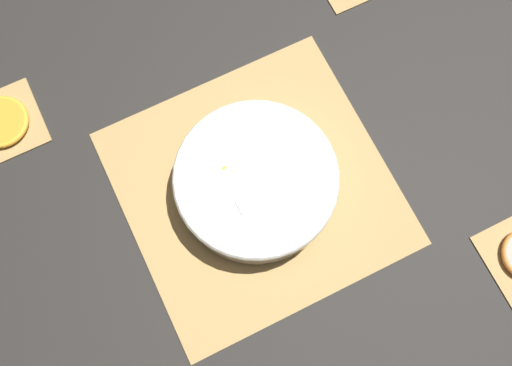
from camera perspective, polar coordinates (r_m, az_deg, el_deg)
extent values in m
plane|color=black|center=(0.96, 0.00, -0.50)|extent=(6.00, 6.00, 0.00)
cube|color=#A8844C|center=(0.96, 0.00, -0.45)|extent=(0.41, 0.41, 0.01)
cube|color=#4C381E|center=(0.95, -8.43, -4.38)|extent=(0.01, 0.40, 0.00)
cube|color=#4C381E|center=(0.95, -5.61, -3.06)|extent=(0.01, 0.40, 0.00)
cube|color=#4C381E|center=(0.95, -2.79, -1.74)|extent=(0.01, 0.40, 0.00)
cube|color=#4C381E|center=(0.96, 0.00, -0.42)|extent=(0.01, 0.40, 0.00)
cube|color=#4C381E|center=(0.97, 2.75, 0.88)|extent=(0.01, 0.40, 0.00)
cube|color=#4C381E|center=(0.98, 5.46, 2.16)|extent=(0.01, 0.40, 0.00)
cube|color=#4C381E|center=(0.99, 8.11, 3.40)|extent=(0.01, 0.40, 0.00)
cube|color=#4C381E|center=(1.01, 22.68, -7.33)|extent=(0.00, 0.12, 0.00)
cube|color=#A8844C|center=(1.08, -22.97, 5.22)|extent=(0.13, 0.13, 0.01)
cube|color=#4C381E|center=(1.08, -23.00, 5.25)|extent=(0.00, 0.12, 0.00)
cube|color=#4C381E|center=(1.07, -21.53, 5.99)|extent=(0.00, 0.12, 0.00)
cylinder|color=silver|center=(0.93, 0.00, 0.10)|extent=(0.25, 0.25, 0.06)
torus|color=silver|center=(0.91, 0.00, 0.51)|extent=(0.26, 0.26, 0.01)
cylinder|color=#F7EFC6|center=(0.93, -2.10, -1.38)|extent=(0.03, 0.03, 0.01)
cylinder|color=#F7EFC6|center=(0.94, -0.95, 1.96)|extent=(0.03, 0.03, 0.01)
cylinder|color=#F7EFC6|center=(0.93, -3.74, 0.73)|extent=(0.03, 0.03, 0.01)
cylinder|color=#F7EFC6|center=(0.95, 1.42, 4.32)|extent=(0.03, 0.03, 0.01)
cylinder|color=#F7EFC6|center=(0.91, -5.14, -2.64)|extent=(0.03, 0.03, 0.01)
cylinder|color=#F7EFC6|center=(0.95, 4.22, 4.23)|extent=(0.03, 0.03, 0.01)
cylinder|color=#F7EFC6|center=(0.92, 1.18, -1.32)|extent=(0.03, 0.03, 0.01)
cylinder|color=#F7EFC6|center=(0.94, -4.05, 3.94)|extent=(0.03, 0.03, 0.01)
cylinder|color=#F7EFC6|center=(0.90, 3.86, -3.84)|extent=(0.03, 0.03, 0.01)
cube|color=#EFEACC|center=(0.91, -6.26, -0.29)|extent=(0.03, 0.03, 0.03)
cube|color=#EFEACC|center=(0.90, -1.01, -2.27)|extent=(0.02, 0.02, 0.02)
cube|color=#EFEACC|center=(0.93, 3.41, 0.18)|extent=(0.03, 0.03, 0.03)
cube|color=#EFEACC|center=(0.93, -2.51, -3.72)|extent=(0.03, 0.03, 0.03)
cube|color=#EFEACC|center=(0.90, -0.38, -4.90)|extent=(0.02, 0.02, 0.02)
cube|color=#EFEACC|center=(0.94, 4.98, 1.70)|extent=(0.03, 0.03, 0.03)
ellipsoid|color=orange|center=(0.91, -2.99, 1.33)|extent=(0.03, 0.02, 0.01)
ellipsoid|color=orange|center=(0.92, 3.28, 2.92)|extent=(0.03, 0.01, 0.01)
ellipsoid|color=orange|center=(0.93, -4.27, -2.30)|extent=(0.03, 0.02, 0.02)
ellipsoid|color=orange|center=(0.96, -4.92, 3.12)|extent=(0.03, 0.02, 0.01)
ellipsoid|color=orange|center=(0.93, 4.39, -1.60)|extent=(0.03, 0.02, 0.01)
ellipsoid|color=orange|center=(0.97, -2.73, 4.32)|extent=(0.03, 0.02, 0.01)
ellipsoid|color=orange|center=(0.92, 3.28, -5.21)|extent=(0.03, 0.02, 0.01)
ellipsoid|color=red|center=(0.95, -2.30, 1.58)|extent=(0.03, 0.01, 0.01)
ellipsoid|color=orange|center=(0.93, 1.00, 1.21)|extent=(0.04, 0.02, 0.02)
cylinder|color=orange|center=(1.07, -23.13, 5.37)|extent=(0.08, 0.08, 0.01)
torus|color=#F4A82D|center=(1.07, -23.13, 5.37)|extent=(0.09, 0.09, 0.01)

